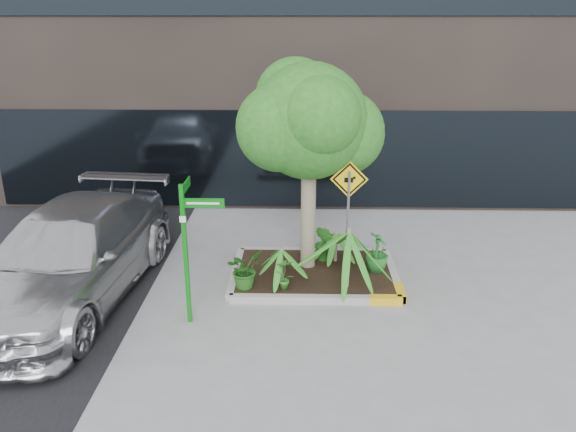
{
  "coord_description": "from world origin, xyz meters",
  "views": [
    {
      "loc": [
        -0.1,
        -10.02,
        5.07
      ],
      "look_at": [
        -0.33,
        0.2,
        1.35
      ],
      "focal_mm": 35.0,
      "sensor_mm": 36.0,
      "label": 1
    }
  ],
  "objects_px": {
    "tree": "(309,121)",
    "street_sign_post": "(188,239)",
    "parked_car": "(70,255)",
    "cattle_sign": "(348,199)"
  },
  "relations": [
    {
      "from": "parked_car",
      "to": "street_sign_post",
      "type": "bearing_deg",
      "value": -13.38
    },
    {
      "from": "tree",
      "to": "street_sign_post",
      "type": "xyz_separation_m",
      "value": [
        -2.02,
        -2.02,
        -1.59
      ]
    },
    {
      "from": "tree",
      "to": "parked_car",
      "type": "relative_size",
      "value": 0.73
    },
    {
      "from": "tree",
      "to": "street_sign_post",
      "type": "distance_m",
      "value": 3.27
    },
    {
      "from": "parked_car",
      "to": "street_sign_post",
      "type": "distance_m",
      "value": 2.63
    },
    {
      "from": "street_sign_post",
      "to": "parked_car",
      "type": "bearing_deg",
      "value": 161.31
    },
    {
      "from": "parked_car",
      "to": "cattle_sign",
      "type": "relative_size",
      "value": 2.5
    },
    {
      "from": "tree",
      "to": "parked_car",
      "type": "height_order",
      "value": "tree"
    },
    {
      "from": "tree",
      "to": "street_sign_post",
      "type": "relative_size",
      "value": 1.72
    },
    {
      "from": "tree",
      "to": "cattle_sign",
      "type": "height_order",
      "value": "tree"
    }
  ]
}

